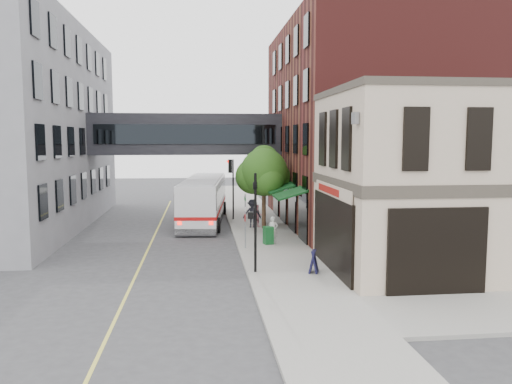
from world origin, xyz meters
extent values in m
plane|color=#38383A|center=(0.00, 0.00, 0.00)|extent=(120.00, 120.00, 0.00)
cube|color=gray|center=(2.00, 14.00, 0.07)|extent=(4.00, 60.00, 0.15)
cube|color=#C2AB94|center=(9.00, 2.00, 4.08)|extent=(10.00, 8.00, 8.15)
cube|color=#38332B|center=(9.00, 2.00, 4.15)|extent=(10.12, 8.12, 0.50)
cube|color=#38332B|center=(9.00, 2.00, 8.30)|extent=(10.12, 8.12, 0.30)
cube|color=black|center=(3.94, 2.00, 1.85)|extent=(0.14, 6.40, 3.40)
cube|color=black|center=(3.90, 2.00, 1.85)|extent=(0.04, 5.90, 3.00)
cube|color=maroon|center=(3.88, 2.60, 3.80)|extent=(0.03, 3.60, 0.32)
cube|color=#531C1A|center=(10.00, 15.00, 7.00)|extent=(12.00, 18.00, 14.00)
cube|color=#0C3613|center=(3.14, 13.75, 3.00)|extent=(1.80, 13.00, 0.40)
cube|color=black|center=(-3.00, 18.00, 6.50)|extent=(14.00, 3.00, 3.00)
cube|color=black|center=(-3.00, 16.45, 6.50)|extent=(13.00, 0.08, 1.40)
cube|color=black|center=(-3.00, 19.55, 6.50)|extent=(13.00, 0.08, 1.40)
cylinder|color=black|center=(0.40, 2.00, 2.40)|extent=(0.12, 0.12, 4.50)
cube|color=black|center=(0.18, 2.00, 2.75)|extent=(0.25, 0.22, 0.30)
imported|color=black|center=(0.40, 2.00, 4.25)|extent=(0.20, 0.16, 1.00)
cylinder|color=black|center=(0.40, 17.00, 2.40)|extent=(0.12, 0.12, 4.50)
cube|color=black|center=(0.18, 17.00, 2.75)|extent=(0.25, 0.22, 0.30)
cube|color=black|center=(0.18, 17.00, 4.15)|extent=(0.28, 0.28, 1.00)
sphere|color=#FF0C05|center=(0.02, 17.00, 4.50)|extent=(0.18, 0.18, 0.18)
cylinder|color=gray|center=(0.40, 7.00, 1.65)|extent=(0.08, 0.08, 3.00)
cube|color=white|center=(0.38, 7.00, 2.35)|extent=(0.03, 0.75, 0.22)
cube|color=#0C591E|center=(0.38, 7.00, 2.90)|extent=(0.03, 0.70, 0.18)
cube|color=#B20C0C|center=(0.38, 7.00, 1.85)|extent=(0.03, 0.30, 0.40)
cylinder|color=#382619|center=(2.20, 13.00, 1.55)|extent=(0.28, 0.28, 2.80)
sphere|color=#255216|center=(2.20, 13.00, 3.95)|extent=(3.20, 3.20, 3.20)
sphere|color=#255216|center=(3.00, 13.50, 3.55)|extent=(2.20, 2.20, 2.20)
sphere|color=#255216|center=(1.50, 13.30, 3.65)|extent=(2.40, 2.40, 2.40)
sphere|color=#255216|center=(2.30, 13.60, 4.75)|extent=(2.00, 2.00, 2.00)
cube|color=#D8CC4C|center=(-5.00, 10.00, 0.01)|extent=(0.12, 40.00, 0.01)
cube|color=silver|center=(-1.80, 16.85, 1.71)|extent=(3.74, 12.11, 3.00)
cube|color=black|center=(-1.80, 16.85, 2.23)|extent=(3.78, 11.91, 1.09)
cube|color=#B20C0C|center=(-1.80, 16.85, 1.19)|extent=(3.80, 12.13, 0.23)
cylinder|color=black|center=(-3.51, 12.65, 0.52)|extent=(0.41, 1.06, 1.04)
cylinder|color=black|center=(-0.93, 12.39, 0.52)|extent=(0.41, 1.06, 1.04)
cylinder|color=black|center=(-2.70, 20.89, 0.52)|extent=(0.41, 1.06, 1.04)
cylinder|color=black|center=(-0.12, 20.64, 0.52)|extent=(0.41, 1.06, 1.04)
imported|color=silver|center=(2.11, 8.07, 0.93)|extent=(0.59, 0.40, 1.56)
imported|color=pink|center=(1.83, 13.50, 0.93)|extent=(0.80, 0.65, 1.55)
imported|color=black|center=(1.45, 13.40, 1.11)|extent=(1.36, 0.95, 1.92)
cube|color=#135523|center=(1.81, 7.91, 0.66)|extent=(0.61, 0.57, 1.02)
cube|color=black|center=(2.99, 1.56, 0.67)|extent=(0.55, 0.67, 1.03)
camera|label=1|loc=(-2.06, -20.00, 6.15)|focal=35.00mm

